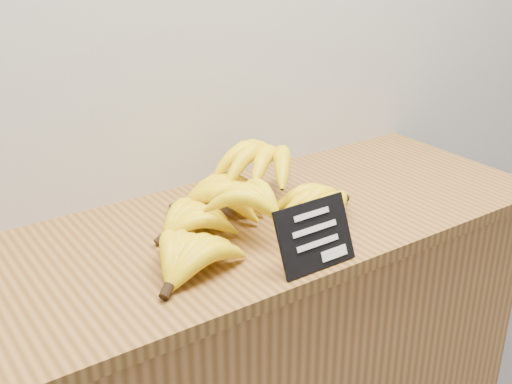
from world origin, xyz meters
name	(u,v)px	position (x,y,z in m)	size (l,w,h in m)	color
counter_top	(243,229)	(0.00, 2.75, 0.92)	(1.43, 0.54, 0.03)	olive
chalkboard_sign	(315,236)	(0.01, 2.53, 0.99)	(0.16, 0.01, 0.13)	black
banana_pile	(240,202)	(-0.01, 2.75, 0.98)	(0.55, 0.40, 0.13)	yellow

